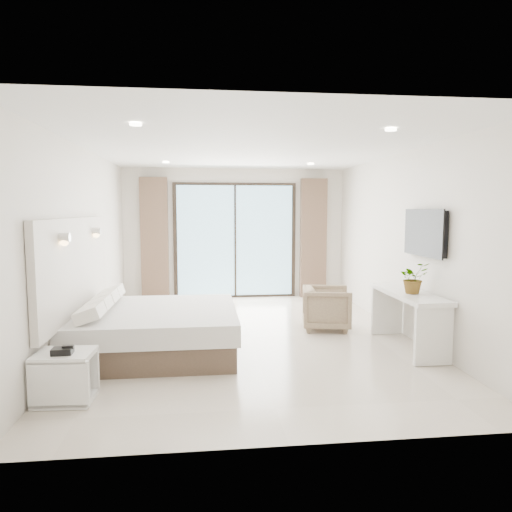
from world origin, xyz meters
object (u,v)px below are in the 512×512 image
object	(u,v)px
bed	(155,330)
nightstand	(65,377)
console_desk	(408,307)
armchair	(327,306)

from	to	relation	value
bed	nightstand	world-z (taller)	bed
console_desk	bed	bearing A→B (deg)	176.37
nightstand	console_desk	distance (m)	4.24
bed	nightstand	bearing A→B (deg)	-115.74
armchair	nightstand	bearing A→B (deg)	136.94
bed	armchair	xyz separation A→B (m)	(2.52, 0.89, 0.06)
bed	armchair	size ratio (longest dim) A/B	2.81
bed	nightstand	size ratio (longest dim) A/B	3.68
bed	armchair	distance (m)	2.68
nightstand	armchair	size ratio (longest dim) A/B	0.76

